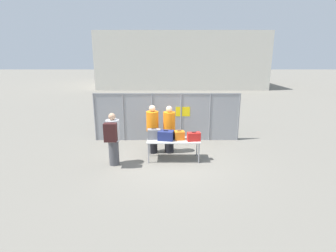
# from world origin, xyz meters

# --- Properties ---
(ground_plane) EXTENTS (120.00, 120.00, 0.00)m
(ground_plane) POSITION_xyz_m (0.00, 0.00, 0.00)
(ground_plane) COLOR slate
(fence_section) EXTENTS (6.11, 0.07, 2.02)m
(fence_section) POSITION_xyz_m (0.01, 2.20, 1.06)
(fence_section) COLOR gray
(fence_section) RESTS_ON ground_plane
(inspection_table) EXTENTS (1.81, 0.76, 0.72)m
(inspection_table) POSITION_xyz_m (0.24, 0.04, 0.67)
(inspection_table) COLOR #B2B2AD
(inspection_table) RESTS_ON ground_plane
(suitcase_grey) EXTENTS (0.46, 0.29, 0.37)m
(suitcase_grey) POSITION_xyz_m (-0.43, 0.15, 0.90)
(suitcase_grey) COLOR slate
(suitcase_grey) RESTS_ON inspection_table
(suitcase_navy) EXTENTS (0.57, 0.44, 0.34)m
(suitcase_navy) POSITION_xyz_m (-0.02, 0.03, 0.88)
(suitcase_navy) COLOR navy
(suitcase_navy) RESTS_ON inspection_table
(suitcase_orange) EXTENTS (0.37, 0.34, 0.32)m
(suitcase_orange) POSITION_xyz_m (0.44, 0.08, 0.87)
(suitcase_orange) COLOR orange
(suitcase_orange) RESTS_ON inspection_table
(suitcase_red) EXTENTS (0.46, 0.28, 0.31)m
(suitcase_red) POSITION_xyz_m (0.93, -0.07, 0.87)
(suitcase_red) COLOR red
(suitcase_red) RESTS_ON inspection_table
(traveler_hooded) EXTENTS (0.43, 0.67, 1.75)m
(traveler_hooded) POSITION_xyz_m (-1.74, -0.46, 0.96)
(traveler_hooded) COLOR #4C4C51
(traveler_hooded) RESTS_ON ground_plane
(security_worker_near) EXTENTS (0.44, 0.44, 1.77)m
(security_worker_near) POSITION_xyz_m (0.10, 0.75, 0.91)
(security_worker_near) COLOR black
(security_worker_near) RESTS_ON ground_plane
(security_worker_far) EXTENTS (0.45, 0.45, 1.80)m
(security_worker_far) POSITION_xyz_m (-0.52, 0.72, 0.93)
(security_worker_far) COLOR black
(security_worker_far) RESTS_ON ground_plane
(utility_trailer) EXTENTS (3.37, 2.26, 0.75)m
(utility_trailer) POSITION_xyz_m (1.41, 4.66, 0.43)
(utility_trailer) COLOR #4C6B47
(utility_trailer) RESTS_ON ground_plane
(distant_hangar) EXTENTS (17.94, 13.75, 5.91)m
(distant_hangar) POSITION_xyz_m (1.52, 25.40, 2.96)
(distant_hangar) COLOR beige
(distant_hangar) RESTS_ON ground_plane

